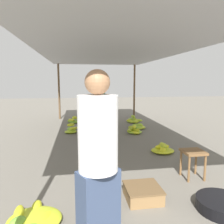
{
  "coord_description": "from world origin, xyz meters",
  "views": [
    {
      "loc": [
        -0.86,
        -0.97,
        1.57
      ],
      "look_at": [
        0.0,
        4.44,
        0.8
      ],
      "focal_mm": 35.0,
      "sensor_mm": 36.0,
      "label": 1
    }
  ],
  "objects_px": {
    "basin_black": "(222,205)",
    "banana_pile_left_2": "(75,121)",
    "banana_pile_right_3": "(134,121)",
    "crate_near": "(143,193)",
    "stool": "(193,156)",
    "banana_pile_left_1": "(71,130)",
    "banana_pile_right_1": "(134,130)",
    "vendor_foreground": "(98,160)",
    "banana_pile_right_0": "(163,149)",
    "banana_pile_right_2": "(137,127)",
    "banana_pile_left_0": "(33,219)",
    "shopper_walking_mid": "(100,102)"
  },
  "relations": [
    {
      "from": "basin_black",
      "to": "banana_pile_left_2",
      "type": "bearing_deg",
      "value": 107.02
    },
    {
      "from": "banana_pile_left_2",
      "to": "banana_pile_right_3",
      "type": "relative_size",
      "value": 0.82
    },
    {
      "from": "banana_pile_left_2",
      "to": "crate_near",
      "type": "xyz_separation_m",
      "value": [
        0.97,
        -5.65,
        0.01
      ]
    },
    {
      "from": "stool",
      "to": "banana_pile_left_1",
      "type": "height_order",
      "value": "stool"
    },
    {
      "from": "banana_pile_left_1",
      "to": "banana_pile_right_1",
      "type": "relative_size",
      "value": 0.91
    },
    {
      "from": "vendor_foreground",
      "to": "banana_pile_left_2",
      "type": "height_order",
      "value": "vendor_foreground"
    },
    {
      "from": "banana_pile_right_0",
      "to": "banana_pile_right_2",
      "type": "bearing_deg",
      "value": 87.57
    },
    {
      "from": "basin_black",
      "to": "banana_pile_right_0",
      "type": "height_order",
      "value": "banana_pile_right_0"
    },
    {
      "from": "banana_pile_left_0",
      "to": "crate_near",
      "type": "xyz_separation_m",
      "value": [
        1.36,
        0.31,
        0.04
      ]
    },
    {
      "from": "vendor_foreground",
      "to": "basin_black",
      "type": "bearing_deg",
      "value": 13.39
    },
    {
      "from": "banana_pile_left_2",
      "to": "banana_pile_right_0",
      "type": "bearing_deg",
      "value": -63.02
    },
    {
      "from": "vendor_foreground",
      "to": "banana_pile_left_2",
      "type": "relative_size",
      "value": 3.15
    },
    {
      "from": "banana_pile_right_2",
      "to": "banana_pile_right_3",
      "type": "bearing_deg",
      "value": 81.47
    },
    {
      "from": "banana_pile_right_1",
      "to": "shopper_walking_mid",
      "type": "relative_size",
      "value": 0.27
    },
    {
      "from": "basin_black",
      "to": "banana_pile_right_0",
      "type": "xyz_separation_m",
      "value": [
        0.12,
        2.19,
        0.01
      ]
    },
    {
      "from": "banana_pile_right_3",
      "to": "crate_near",
      "type": "height_order",
      "value": "banana_pile_right_3"
    },
    {
      "from": "banana_pile_left_0",
      "to": "banana_pile_right_0",
      "type": "distance_m",
      "value": 3.15
    },
    {
      "from": "banana_pile_right_1",
      "to": "banana_pile_right_2",
      "type": "relative_size",
      "value": 0.74
    },
    {
      "from": "basin_black",
      "to": "banana_pile_left_0",
      "type": "relative_size",
      "value": 0.9
    },
    {
      "from": "banana_pile_right_2",
      "to": "shopper_walking_mid",
      "type": "distance_m",
      "value": 1.5
    },
    {
      "from": "banana_pile_left_0",
      "to": "banana_pile_left_2",
      "type": "relative_size",
      "value": 1.29
    },
    {
      "from": "crate_near",
      "to": "shopper_walking_mid",
      "type": "xyz_separation_m",
      "value": [
        -0.11,
        4.49,
        0.81
      ]
    },
    {
      "from": "banana_pile_left_0",
      "to": "shopper_walking_mid",
      "type": "xyz_separation_m",
      "value": [
        1.24,
        4.79,
        0.85
      ]
    },
    {
      "from": "banana_pile_left_1",
      "to": "crate_near",
      "type": "relative_size",
      "value": 0.91
    },
    {
      "from": "vendor_foreground",
      "to": "banana_pile_left_0",
      "type": "relative_size",
      "value": 2.45
    },
    {
      "from": "vendor_foreground",
      "to": "banana_pile_left_0",
      "type": "distance_m",
      "value": 1.16
    },
    {
      "from": "banana_pile_left_1",
      "to": "banana_pile_right_0",
      "type": "bearing_deg",
      "value": -47.02
    },
    {
      "from": "banana_pile_right_3",
      "to": "banana_pile_left_0",
      "type": "bearing_deg",
      "value": -114.97
    },
    {
      "from": "basin_black",
      "to": "shopper_walking_mid",
      "type": "distance_m",
      "value": 5.06
    },
    {
      "from": "banana_pile_left_1",
      "to": "shopper_walking_mid",
      "type": "xyz_separation_m",
      "value": [
        0.93,
        0.51,
        0.8
      ]
    },
    {
      "from": "basin_black",
      "to": "banana_pile_right_3",
      "type": "bearing_deg",
      "value": 86.21
    },
    {
      "from": "banana_pile_right_1",
      "to": "crate_near",
      "type": "bearing_deg",
      "value": -102.96
    },
    {
      "from": "shopper_walking_mid",
      "to": "banana_pile_right_2",
      "type": "bearing_deg",
      "value": -10.32
    },
    {
      "from": "banana_pile_right_1",
      "to": "stool",
      "type": "bearing_deg",
      "value": -87.05
    },
    {
      "from": "crate_near",
      "to": "banana_pile_left_1",
      "type": "bearing_deg",
      "value": 104.68
    },
    {
      "from": "stool",
      "to": "banana_pile_left_2",
      "type": "xyz_separation_m",
      "value": [
        -1.96,
        5.15,
        -0.29
      ]
    },
    {
      "from": "basin_black",
      "to": "banana_pile_right_1",
      "type": "xyz_separation_m",
      "value": [
        -0.05,
        4.01,
        0.03
      ]
    },
    {
      "from": "banana_pile_right_1",
      "to": "vendor_foreground",
      "type": "bearing_deg",
      "value": -108.86
    },
    {
      "from": "banana_pile_right_2",
      "to": "banana_pile_right_0",
      "type": "bearing_deg",
      "value": -92.43
    },
    {
      "from": "vendor_foreground",
      "to": "banana_pile_left_2",
      "type": "xyz_separation_m",
      "value": [
        -0.3,
        6.42,
        -0.79
      ]
    },
    {
      "from": "banana_pile_left_0",
      "to": "shopper_walking_mid",
      "type": "distance_m",
      "value": 5.02
    },
    {
      "from": "banana_pile_right_3",
      "to": "vendor_foreground",
      "type": "bearing_deg",
      "value": -107.59
    },
    {
      "from": "banana_pile_right_0",
      "to": "banana_pile_right_1",
      "type": "xyz_separation_m",
      "value": [
        -0.17,
        1.83,
        0.01
      ]
    },
    {
      "from": "banana_pile_left_2",
      "to": "banana_pile_right_0",
      "type": "distance_m",
      "value": 4.34
    },
    {
      "from": "crate_near",
      "to": "vendor_foreground",
      "type": "bearing_deg",
      "value": -130.95
    },
    {
      "from": "banana_pile_right_0",
      "to": "banana_pile_right_2",
      "type": "xyz_separation_m",
      "value": [
        0.11,
        2.48,
        -0.02
      ]
    },
    {
      "from": "stool",
      "to": "banana_pile_left_1",
      "type": "relative_size",
      "value": 1.09
    },
    {
      "from": "banana_pile_left_0",
      "to": "crate_near",
      "type": "relative_size",
      "value": 1.46
    },
    {
      "from": "banana_pile_left_2",
      "to": "banana_pile_right_1",
      "type": "distance_m",
      "value": 2.72
    },
    {
      "from": "banana_pile_left_1",
      "to": "banana_pile_left_2",
      "type": "relative_size",
      "value": 0.8
    }
  ]
}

